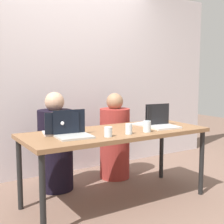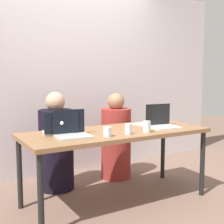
% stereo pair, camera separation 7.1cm
% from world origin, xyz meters
% --- Properties ---
extents(ground_plane, '(12.00, 12.00, 0.00)m').
position_xyz_m(ground_plane, '(0.00, 0.00, 0.00)').
color(ground_plane, '#775B4D').
extents(back_wall, '(4.84, 0.10, 2.47)m').
position_xyz_m(back_wall, '(0.00, 1.22, 1.23)').
color(back_wall, silver).
rests_on(back_wall, ground).
extents(desk, '(1.86, 0.75, 0.73)m').
position_xyz_m(desk, '(0.00, 0.00, 0.67)').
color(desk, brown).
rests_on(desk, ground).
extents(person_on_left, '(0.42, 0.42, 1.10)m').
position_xyz_m(person_on_left, '(-0.39, 0.64, 0.49)').
color(person_on_left, black).
rests_on(person_on_left, ground).
extents(person_on_right, '(0.39, 0.39, 1.06)m').
position_xyz_m(person_on_right, '(0.39, 0.64, 0.47)').
color(person_on_right, '#9C302A').
rests_on(person_on_right, ground).
extents(laptop_back_right, '(0.35, 0.30, 0.22)m').
position_xyz_m(laptop_back_right, '(0.52, 0.10, 0.78)').
color(laptop_back_right, '#B3B7BA').
rests_on(laptop_back_right, desk).
extents(laptop_back_left, '(0.36, 0.29, 0.22)m').
position_xyz_m(laptop_back_left, '(-0.54, 0.12, 0.78)').
color(laptop_back_left, silver).
rests_on(laptop_back_left, desk).
extents(laptop_front_left, '(0.32, 0.29, 0.24)m').
position_xyz_m(laptop_front_left, '(-0.50, -0.05, 0.78)').
color(laptop_front_left, '#B7B8B3').
rests_on(laptop_front_left, desk).
extents(laptop_front_right, '(0.32, 0.30, 0.24)m').
position_xyz_m(laptop_front_right, '(0.52, -0.08, 0.78)').
color(laptop_front_right, silver).
rests_on(laptop_front_right, desk).
extents(water_glass_center, '(0.06, 0.06, 0.10)m').
position_xyz_m(water_glass_center, '(0.01, -0.21, 0.77)').
color(water_glass_center, silver).
rests_on(water_glass_center, desk).
extents(water_glass_left, '(0.07, 0.07, 0.09)m').
position_xyz_m(water_glass_left, '(-0.22, -0.22, 0.77)').
color(water_glass_left, silver).
rests_on(water_glass_left, desk).
extents(water_glass_right, '(0.08, 0.08, 0.11)m').
position_xyz_m(water_glass_right, '(0.22, -0.21, 0.78)').
color(water_glass_right, silver).
rests_on(water_glass_right, desk).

